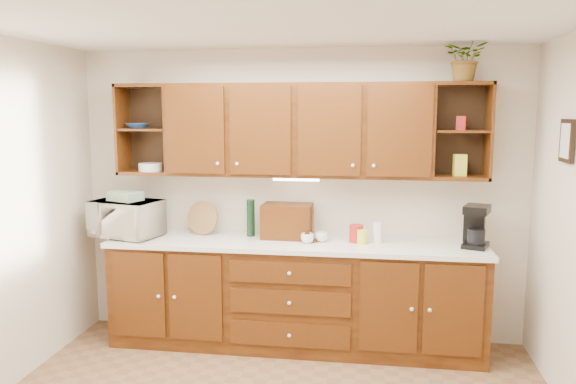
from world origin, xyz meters
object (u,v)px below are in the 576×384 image
(bread_box, at_px, (287,221))
(coffee_maker, at_px, (476,227))
(microwave, at_px, (126,218))
(potted_plant, at_px, (466,58))

(bread_box, xyz_separation_m, coffee_maker, (1.59, -0.10, 0.02))
(bread_box, bearing_deg, coffee_maker, -1.86)
(microwave, height_order, coffee_maker, coffee_maker)
(coffee_maker, bearing_deg, potted_plant, -177.82)
(bread_box, height_order, coffee_maker, coffee_maker)
(coffee_maker, xyz_separation_m, potted_plant, (-0.13, 0.04, 1.37))
(potted_plant, bearing_deg, microwave, -178.12)
(microwave, distance_m, potted_plant, 3.21)
(coffee_maker, relative_size, potted_plant, 0.95)
(microwave, height_order, bread_box, microwave)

